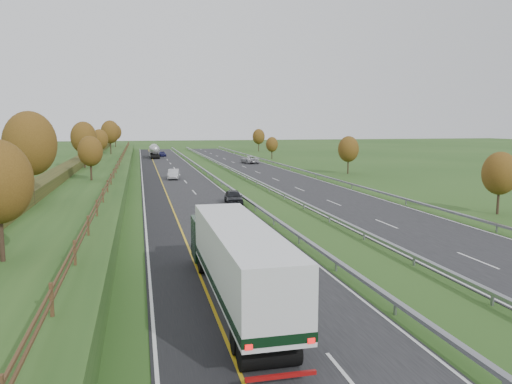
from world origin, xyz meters
TOP-DOWN VIEW (x-y plane):
  - ground at (8.00, 55.00)m, footprint 400.00×400.00m
  - near_carriageway at (0.00, 60.00)m, footprint 10.50×200.00m
  - far_carriageway at (16.50, 60.00)m, footprint 10.50×200.00m
  - hard_shoulder at (-3.75, 60.00)m, footprint 3.00×200.00m
  - lane_markings at (6.40, 59.88)m, footprint 26.75×200.00m
  - embankment_left at (-13.00, 60.00)m, footprint 12.00×200.00m
  - hedge_left at (-15.00, 60.00)m, footprint 2.20×180.00m
  - fence_left at (-8.50, 59.59)m, footprint 0.12×189.06m
  - median_barrier_near at (5.70, 60.00)m, footprint 0.32×200.00m
  - median_barrier_far at (10.80, 60.00)m, footprint 0.32×200.00m
  - outer_barrier_far at (22.30, 60.00)m, footprint 0.32×200.00m
  - trees_left at (-12.64, 56.63)m, footprint 6.64×164.30m
  - trees_far at (29.80, 89.21)m, footprint 8.45×118.60m
  - box_lorry at (-1.15, 6.66)m, footprint 2.58×16.28m
  - road_tanker at (-1.51, 115.44)m, footprint 2.40×11.22m
  - car_dark_near at (4.39, 36.78)m, footprint 2.13×4.56m
  - car_silver_mid at (-0.21, 63.36)m, footprint 2.19×4.85m
  - car_small_far at (0.59, 119.91)m, footprint 2.22×4.56m
  - car_oncoming at (18.32, 91.78)m, footprint 3.39×6.23m

SIDE VIEW (x-z plane):
  - ground at x=8.00m, z-range 0.00..0.00m
  - near_carriageway at x=0.00m, z-range 0.00..0.04m
  - far_carriageway at x=16.50m, z-range 0.00..0.04m
  - hard_shoulder at x=-3.75m, z-range 0.00..0.04m
  - lane_markings at x=6.40m, z-range 0.04..0.05m
  - median_barrier_near at x=5.70m, z-range 0.26..0.97m
  - median_barrier_far at x=10.80m, z-range 0.26..0.97m
  - outer_barrier_far at x=22.30m, z-range 0.26..0.97m
  - car_small_far at x=0.59m, z-range 0.04..1.32m
  - car_dark_near at x=4.39m, z-range 0.04..1.55m
  - car_silver_mid at x=-0.21m, z-range 0.04..1.59m
  - car_oncoming at x=18.32m, z-range 0.04..1.70m
  - embankment_left at x=-13.00m, z-range 0.00..2.00m
  - road_tanker at x=-1.51m, z-range 0.13..3.59m
  - box_lorry at x=-1.15m, z-range 0.30..4.36m
  - hedge_left at x=-15.00m, z-range 2.00..3.10m
  - fence_left at x=-8.50m, z-range 2.13..3.33m
  - trees_far at x=29.80m, z-range 0.69..7.81m
  - trees_left at x=-12.64m, z-range 2.53..10.20m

